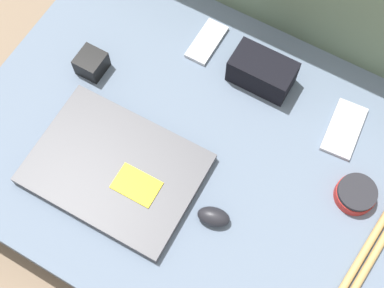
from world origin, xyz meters
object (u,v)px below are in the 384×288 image
(phone_black, at_px, (344,129))
(charger_brick, at_px, (91,63))
(laptop, at_px, (116,169))
(camera_pouch, at_px, (262,72))
(phone_silver, at_px, (207,42))
(computer_mouse, at_px, (214,217))
(speaker_puck, at_px, (356,194))

(phone_black, height_order, charger_brick, charger_brick)
(laptop, distance_m, camera_pouch, 0.37)
(camera_pouch, bearing_deg, phone_silver, 170.35)
(phone_black, height_order, camera_pouch, camera_pouch)
(computer_mouse, height_order, phone_silver, computer_mouse)
(computer_mouse, xyz_separation_m, charger_brick, (-0.40, 0.17, 0.01))
(speaker_puck, xyz_separation_m, phone_silver, (-0.43, 0.17, -0.01))
(laptop, relative_size, camera_pouch, 2.48)
(computer_mouse, height_order, charger_brick, charger_brick)
(speaker_puck, bearing_deg, laptop, -156.70)
(computer_mouse, bearing_deg, speaker_puck, 24.15)
(laptop, distance_m, phone_black, 0.49)
(speaker_puck, relative_size, phone_silver, 0.71)
(speaker_puck, xyz_separation_m, phone_black, (-0.08, 0.13, -0.01))
(laptop, relative_size, phone_black, 2.54)
(computer_mouse, distance_m, camera_pouch, 0.33)
(charger_brick, bearing_deg, computer_mouse, -22.81)
(laptop, relative_size, speaker_puck, 4.19)
(phone_silver, bearing_deg, laptop, -91.24)
(phone_black, distance_m, camera_pouch, 0.21)
(laptop, xyz_separation_m, computer_mouse, (0.22, 0.01, 0.00))
(computer_mouse, relative_size, phone_black, 0.54)
(phone_silver, relative_size, charger_brick, 1.93)
(phone_black, bearing_deg, camera_pouch, 169.54)
(computer_mouse, relative_size, charger_brick, 1.21)
(phone_silver, distance_m, phone_black, 0.36)
(speaker_puck, height_order, phone_silver, speaker_puck)
(speaker_puck, xyz_separation_m, camera_pouch, (-0.29, 0.15, 0.02))
(charger_brick, bearing_deg, phone_black, 14.37)
(laptop, xyz_separation_m, charger_brick, (-0.18, 0.18, 0.01))
(phone_silver, relative_size, phone_black, 0.86)
(laptop, bearing_deg, phone_black, 39.91)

